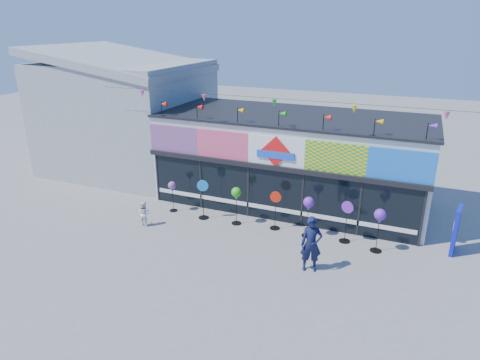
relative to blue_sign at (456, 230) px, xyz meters
The scene contains 13 objects.
ground 7.79m from the blue_sign, 153.97° to the right, with size 80.00×80.00×0.00m, color slate.
kite_shop 7.49m from the blue_sign, 159.91° to the left, with size 16.00×5.70×5.31m.
neighbour_building 17.49m from the blue_sign, 168.00° to the left, with size 8.18×7.20×6.87m.
blue_sign is the anchor object (origin of this frame).
spinner_0 11.49m from the blue_sign, behind, with size 0.36×0.36×1.41m.
spinner_1 9.90m from the blue_sign, behind, with size 0.48×0.45×1.75m.
spinner_2 8.38m from the blue_sign, behind, with size 0.42×0.42×1.64m.
spinner_3 6.71m from the blue_sign, behind, with size 0.46×0.42×1.64m.
spinner_4 5.37m from the blue_sign, behind, with size 0.43×0.43×1.68m.
spinner_5 3.89m from the blue_sign, 169.21° to the right, with size 0.47×0.43×1.70m.
spinner_6 2.84m from the blue_sign, 158.66° to the right, with size 0.43×0.43×1.71m.
adult_man 5.60m from the blue_sign, 144.77° to the right, with size 0.72×0.47×1.97m, color #111536.
child 12.10m from the blue_sign, 167.98° to the right, with size 0.52×0.30×1.07m, color white.
Camera 1 is at (5.11, -12.52, 8.04)m, focal length 32.00 mm.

